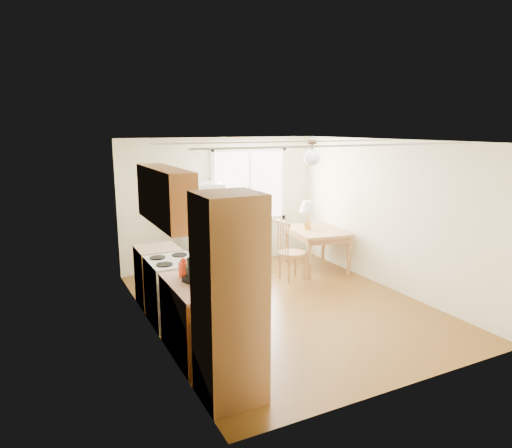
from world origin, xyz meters
TOP-DOWN VIEW (x-y plane):
  - room_shell at (0.00, 0.00)m, footprint 4.60×5.60m
  - kitchen_run at (-1.72, -0.63)m, footprint 0.65×3.40m
  - window_unit at (0.60, 2.47)m, footprint 1.64×0.05m
  - pendant_light at (0.70, 0.40)m, footprint 0.26×0.26m
  - refrigerator at (-0.56, 2.12)m, footprint 0.70×0.73m
  - bench at (0.10, 1.91)m, footprint 1.22×0.56m
  - dining_table at (1.50, 1.37)m, footprint 1.13×1.38m
  - chair at (0.64, 1.02)m, footprint 0.47×0.47m
  - table_lamp at (1.34, 1.47)m, footprint 0.31×0.31m
  - coffee_maker at (-1.72, -0.82)m, footprint 0.23×0.27m
  - kettle at (-1.75, -0.57)m, footprint 0.13×0.13m

SIDE VIEW (x-z plane):
  - bench at x=0.10m, z-range 0.21..0.75m
  - chair at x=0.64m, z-range 0.08..1.16m
  - dining_table at x=1.50m, z-range 0.29..1.07m
  - kitchen_run at x=-1.72m, z-range -0.26..1.94m
  - refrigerator at x=-0.56m, z-range 0.00..1.69m
  - kettle at x=-1.75m, z-range 0.88..1.12m
  - coffee_maker at x=-1.72m, z-range 0.85..1.19m
  - table_lamp at x=1.34m, z-range 0.90..1.45m
  - room_shell at x=0.00m, z-range -0.06..2.56m
  - window_unit at x=0.60m, z-range 0.79..2.31m
  - pendant_light at x=0.70m, z-range 2.04..2.44m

